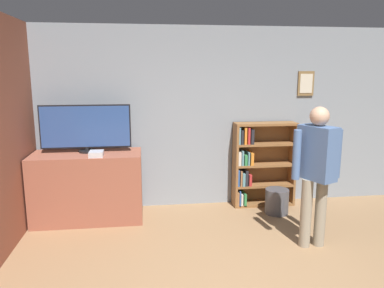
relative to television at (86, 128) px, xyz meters
name	(u,v)px	position (x,y,z in m)	size (l,w,h in m)	color
wall_back	(198,118)	(1.61, 0.36, 0.06)	(6.73, 0.09, 2.70)	gray
tv_ledge	(88,187)	(0.00, -0.08, -0.82)	(1.48, 0.68, 0.95)	#93513D
television	(86,128)	(0.00, 0.00, 0.00)	(1.22, 0.22, 0.66)	black
game_console	(96,154)	(0.16, -0.29, -0.31)	(0.18, 0.21, 0.07)	silver
bookshelf	(258,164)	(2.51, 0.19, -0.64)	(0.94, 0.28, 1.29)	brown
person	(316,166)	(2.74, -1.26, -0.30)	(0.58, 0.49, 1.66)	gray
waste_bin	(277,201)	(2.69, -0.21, -1.11)	(0.34, 0.34, 0.36)	#4C4C51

